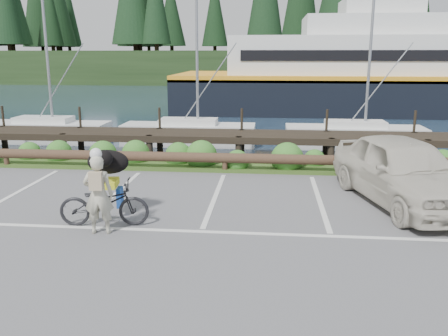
{
  "coord_description": "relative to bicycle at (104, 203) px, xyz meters",
  "views": [
    {
      "loc": [
        1.34,
        -9.39,
        3.53
      ],
      "look_at": [
        0.36,
        0.63,
        1.1
      ],
      "focal_mm": 38.0,
      "sensor_mm": 36.0,
      "label": 1
    }
  ],
  "objects": [
    {
      "name": "dog",
      "position": [
        -0.08,
        0.59,
        0.75
      ],
      "size": [
        0.56,
        0.97,
        0.53
      ],
      "primitive_type": "ellipsoid",
      "rotation": [
        0.0,
        0.0,
        1.7
      ],
      "color": "black",
      "rests_on": "bicycle"
    },
    {
      "name": "harbor_backdrop",
      "position": [
        2.47,
        78.7,
        -0.49
      ],
      "size": [
        170.0,
        160.0,
        30.0
      ],
      "color": "#1A2C40",
      "rests_on": "ground"
    },
    {
      "name": "bicycle",
      "position": [
        0.0,
        0.0,
        0.0
      ],
      "size": [
        1.93,
        0.88,
        0.98
      ],
      "primitive_type": "imported",
      "rotation": [
        0.0,
        0.0,
        1.7
      ],
      "color": "black",
      "rests_on": "ground"
    },
    {
      "name": "log_rail",
      "position": [
        2.08,
        4.83,
        -0.49
      ],
      "size": [
        32.0,
        0.3,
        0.6
      ],
      "primitive_type": null,
      "color": "#443021",
      "rests_on": "ground"
    },
    {
      "name": "vegetation_strip",
      "position": [
        2.08,
        5.53,
        -0.44
      ],
      "size": [
        34.0,
        1.6,
        0.1
      ],
      "primitive_type": "cube",
      "color": "#3D5B21",
      "rests_on": "ground"
    },
    {
      "name": "parked_car",
      "position": [
        6.61,
        2.2,
        0.33
      ],
      "size": [
        3.07,
        5.14,
        1.64
      ],
      "primitive_type": "imported",
      "rotation": [
        0.0,
        0.0,
        0.25
      ],
      "color": "beige",
      "rests_on": "ground"
    },
    {
      "name": "cyclist",
      "position": [
        0.06,
        -0.43,
        0.32
      ],
      "size": [
        0.63,
        0.46,
        1.62
      ],
      "primitive_type": "imported",
      "rotation": [
        0.0,
        0.0,
        3.27
      ],
      "color": "#BBB79E",
      "rests_on": "ground"
    },
    {
      "name": "ground",
      "position": [
        2.08,
        0.23,
        -0.49
      ],
      "size": [
        72.0,
        72.0,
        0.0
      ],
      "primitive_type": "plane",
      "color": "#575659"
    }
  ]
}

